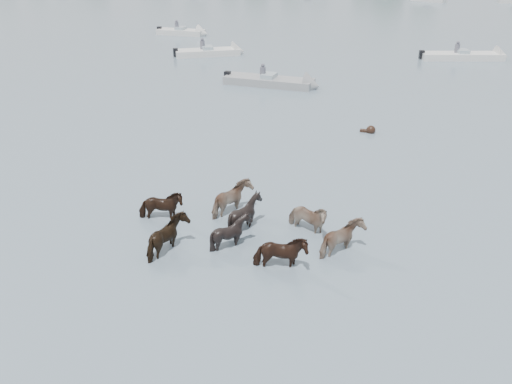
% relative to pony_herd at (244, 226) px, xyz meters
% --- Properties ---
extents(ground, '(400.00, 400.00, 0.00)m').
position_rel_pony_herd_xyz_m(ground, '(-1.47, -1.97, -0.39)').
color(ground, slate).
rests_on(ground, ground).
extents(pony_herd, '(7.42, 4.41, 1.35)m').
position_rel_pony_herd_xyz_m(pony_herd, '(0.00, 0.00, 0.00)').
color(pony_herd, black).
rests_on(pony_herd, ground).
extents(swimming_pony, '(0.72, 0.44, 0.44)m').
position_rel_pony_herd_xyz_m(swimming_pony, '(2.22, 11.04, -0.29)').
color(swimming_pony, black).
rests_on(swimming_pony, ground).
extents(motorboat_a, '(5.38, 4.24, 1.92)m').
position_rel_pony_herd_xyz_m(motorboat_a, '(-11.72, 25.33, -0.16)').
color(motorboat_a, silver).
rests_on(motorboat_a, ground).
extents(motorboat_b, '(6.17, 1.62, 1.92)m').
position_rel_pony_herd_xyz_m(motorboat_b, '(-4.23, 17.83, -0.16)').
color(motorboat_b, gray).
rests_on(motorboat_b, ground).
extents(motorboat_c, '(6.64, 3.62, 1.92)m').
position_rel_pony_herd_xyz_m(motorboat_c, '(7.02, 30.25, -0.17)').
color(motorboat_c, silver).
rests_on(motorboat_c, ground).
extents(motorboat_f, '(5.06, 1.90, 1.92)m').
position_rel_pony_herd_xyz_m(motorboat_f, '(-17.91, 32.94, -0.16)').
color(motorboat_f, silver).
rests_on(motorboat_f, ground).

